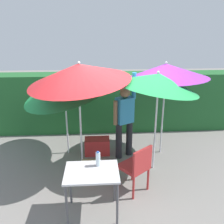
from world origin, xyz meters
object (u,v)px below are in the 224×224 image
object	(u,v)px
umbrella_yellow	(79,73)
chair_plastic	(136,166)
cooler_box	(97,146)
bottle_water	(98,159)
umbrella_rainbow	(65,85)
umbrella_orange	(166,71)
folding_table	(92,177)
umbrella_navy	(158,81)
person_vendor	(125,117)
crate_cardboard	(91,171)

from	to	relation	value
umbrella_yellow	chair_plastic	distance (m)	1.93
cooler_box	bottle_water	distance (m)	1.88
umbrella_rainbow	chair_plastic	world-z (taller)	umbrella_rainbow
umbrella_rainbow	umbrella_orange	distance (m)	2.13
umbrella_orange	folding_table	size ratio (longest dim) A/B	2.67
umbrella_rainbow	umbrella_yellow	distance (m)	0.82
umbrella_navy	bottle_water	distance (m)	1.84
chair_plastic	umbrella_rainbow	bearing A→B (deg)	132.78
folding_table	chair_plastic	bearing A→B (deg)	33.24
person_vendor	folding_table	distance (m)	1.88
umbrella_yellow	chair_plastic	xyz separation A→B (m)	(0.97, -0.78, -1.48)
chair_plastic	cooler_box	xyz separation A→B (m)	(-0.67, 1.39, -0.33)
bottle_water	crate_cardboard	bearing A→B (deg)	99.74
umbrella_navy	crate_cardboard	bearing A→B (deg)	-165.99
folding_table	bottle_water	size ratio (longest dim) A/B	3.33
umbrella_navy	cooler_box	xyz separation A→B (m)	(-1.15, 0.66, -1.65)
umbrella_orange	chair_plastic	bearing A→B (deg)	-120.33
umbrella_orange	bottle_water	xyz separation A→B (m)	(-1.45, -1.70, -1.02)
chair_plastic	bottle_water	bearing A→B (deg)	-152.08
chair_plastic	crate_cardboard	distance (m)	0.96
umbrella_rainbow	crate_cardboard	xyz separation A→B (m)	(0.53, -1.01, -1.45)
umbrella_yellow	folding_table	bearing A→B (deg)	-80.46
umbrella_rainbow	cooler_box	distance (m)	1.57
umbrella_rainbow	cooler_box	bearing A→B (deg)	-2.99
umbrella_orange	umbrella_navy	size ratio (longest dim) A/B	1.02
chair_plastic	bottle_water	distance (m)	0.83
umbrella_navy	cooler_box	world-z (taller)	umbrella_navy
person_vendor	chair_plastic	distance (m)	1.31
umbrella_orange	person_vendor	bearing A→B (deg)	-172.54
umbrella_navy	crate_cardboard	world-z (taller)	umbrella_navy
chair_plastic	cooler_box	size ratio (longest dim) A/B	1.58
umbrella_rainbow	folding_table	xyz separation A→B (m)	(0.56, -1.92, -0.94)
umbrella_rainbow	umbrella_yellow	world-z (taller)	umbrella_yellow
folding_table	bottle_water	xyz separation A→B (m)	(0.10, 0.15, 0.21)
folding_table	bottle_water	world-z (taller)	bottle_water
person_vendor	umbrella_yellow	bearing A→B (deg)	-153.03
umbrella_yellow	bottle_water	xyz separation A→B (m)	(0.31, -1.13, -1.11)
umbrella_rainbow	crate_cardboard	bearing A→B (deg)	-62.24
person_vendor	chair_plastic	world-z (taller)	person_vendor
umbrella_orange	cooler_box	xyz separation A→B (m)	(-1.46, 0.04, -1.72)
umbrella_rainbow	umbrella_orange	bearing A→B (deg)	-2.02
bottle_water	umbrella_yellow	bearing A→B (deg)	105.47
umbrella_yellow	cooler_box	bearing A→B (deg)	63.97
umbrella_orange	bottle_water	world-z (taller)	umbrella_orange
umbrella_rainbow	person_vendor	distance (m)	1.43
umbrella_yellow	umbrella_navy	world-z (taller)	umbrella_yellow
umbrella_orange	bottle_water	size ratio (longest dim) A/B	8.89
umbrella_rainbow	chair_plastic	xyz separation A→B (m)	(1.32, -1.43, -1.10)
crate_cardboard	person_vendor	bearing A→B (deg)	48.67
crate_cardboard	folding_table	world-z (taller)	folding_table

